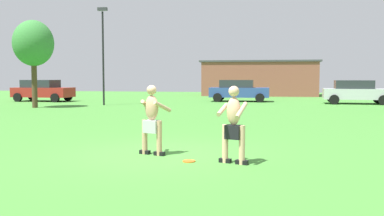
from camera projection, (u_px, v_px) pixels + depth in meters
name	position (u px, v px, depth m)	size (l,w,h in m)	color
ground_plane	(158.00, 154.00, 10.11)	(80.00, 80.00, 0.00)	#428433
player_near	(152.00, 118.00, 9.95)	(0.76, 0.68, 1.63)	black
player_in_black	(234.00, 123.00, 8.93)	(0.66, 0.69, 1.64)	black
frisbee	(189.00, 161.00, 9.19)	(0.28, 0.28, 0.03)	orange
car_silver_near_post	(356.00, 92.00, 28.43)	(4.38, 2.19, 1.58)	silver
car_red_mid_lot	(42.00, 90.00, 31.44)	(4.38, 2.18, 1.58)	maroon
car_blue_far_end	(239.00, 90.00, 31.23)	(4.30, 2.03, 1.58)	#2D478C
lamp_post	(103.00, 46.00, 27.04)	(0.60, 0.24, 6.17)	black
outbuilding_behind_lot	(260.00, 78.00, 41.28)	(11.06, 5.36, 3.33)	brown
tree_left_field	(33.00, 44.00, 24.79)	(2.33, 2.33, 5.10)	#4C3823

